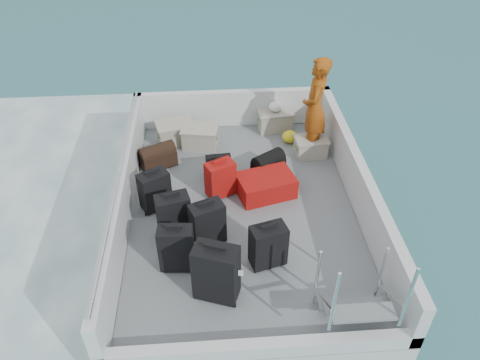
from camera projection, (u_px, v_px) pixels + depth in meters
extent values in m
plane|color=#174B51|center=(243.00, 237.00, 7.46)|extent=(160.00, 160.00, 0.00)
cube|color=silver|center=(243.00, 223.00, 7.27)|extent=(3.60, 5.00, 0.60)
cube|color=slate|center=(243.00, 208.00, 7.08)|extent=(3.30, 4.70, 0.02)
cube|color=silver|center=(124.00, 196.00, 6.76)|extent=(0.14, 5.00, 0.70)
cube|color=silver|center=(359.00, 185.00, 6.96)|extent=(0.14, 5.00, 0.70)
cube|color=silver|center=(233.00, 108.00, 8.76)|extent=(3.60, 0.14, 0.70)
cube|color=silver|center=(260.00, 348.00, 5.11)|extent=(3.60, 0.14, 0.20)
cylinder|color=silver|center=(120.00, 174.00, 6.51)|extent=(0.04, 4.80, 0.04)
cube|color=black|center=(176.00, 249.00, 5.95)|extent=(0.45, 0.28, 0.68)
cube|color=black|center=(174.00, 216.00, 6.43)|extent=(0.50, 0.36, 0.68)
cube|color=black|center=(155.00, 191.00, 6.90)|extent=(0.51, 0.45, 0.63)
cube|color=black|center=(216.00, 273.00, 5.55)|extent=(0.60, 0.47, 0.80)
cube|color=black|center=(207.00, 224.00, 6.31)|extent=(0.52, 0.42, 0.67)
cube|color=#A00C0D|center=(220.00, 179.00, 7.14)|extent=(0.50, 0.42, 0.60)
cube|color=black|center=(268.00, 246.00, 6.02)|extent=(0.51, 0.38, 0.63)
cube|color=#A00C0D|center=(266.00, 185.00, 7.24)|extent=(0.97, 0.76, 0.34)
cube|color=#AFAB99|center=(175.00, 133.00, 8.38)|extent=(0.69, 0.56, 0.37)
cube|color=#AFAB99|center=(200.00, 138.00, 8.27)|extent=(0.65, 0.50, 0.36)
cube|color=#AFAB99|center=(275.00, 121.00, 8.73)|extent=(0.63, 0.47, 0.36)
cube|color=#AFAB99|center=(311.00, 148.00, 8.07)|extent=(0.54, 0.39, 0.31)
ellipsoid|color=yellow|center=(290.00, 137.00, 8.43)|extent=(0.28, 0.26, 0.22)
ellipsoid|color=white|center=(275.00, 108.00, 8.57)|extent=(0.24, 0.24, 0.18)
imported|color=#D06013|center=(315.00, 108.00, 7.72)|extent=(0.58, 0.73, 1.74)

